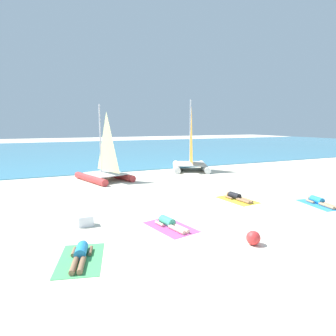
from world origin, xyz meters
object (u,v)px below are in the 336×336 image
at_px(towel_center_left, 171,227).
at_px(towel_center_right, 237,200).
at_px(sailboat_red, 105,169).
at_px(towel_leftmost, 81,259).
at_px(sunbather_center_left, 169,223).
at_px(sunbather_rightmost, 319,201).
at_px(sailboat_white, 190,160).
at_px(towel_rightmost, 320,204).
at_px(sunbather_leftmost, 81,254).
at_px(beach_ball, 253,238).
at_px(sunbather_center_right, 237,197).
at_px(cooler_box, 86,221).

relative_size(towel_center_left, towel_center_right, 1.00).
height_order(sailboat_red, towel_leftmost, sailboat_red).
height_order(sailboat_red, sunbather_center_left, sailboat_red).
distance_m(towel_leftmost, sunbather_rightmost, 10.37).
xyz_separation_m(sailboat_white, towel_rightmost, (0.62, -10.82, -0.79)).
distance_m(sailboat_white, sunbather_leftmost, 15.30).
bearing_deg(towel_center_left, sailboat_red, 91.95).
bearing_deg(sunbather_center_left, towel_center_left, -90.00).
distance_m(towel_center_left, towel_rightmost, 7.16).
bearing_deg(sunbather_center_left, towel_center_right, 11.57).
bearing_deg(sailboat_red, beach_ball, -98.23).
relative_size(towel_center_left, sunbather_center_right, 1.21).
height_order(sailboat_white, sunbather_leftmost, sailboat_white).
xyz_separation_m(sunbather_center_left, sunbather_rightmost, (7.19, -0.13, 0.00)).
xyz_separation_m(towel_rightmost, beach_ball, (-5.55, -2.16, 0.20)).
height_order(towel_center_left, beach_ball, beach_ball).
distance_m(towel_rightmost, beach_ball, 5.96).
bearing_deg(sailboat_white, sunbather_center_left, -97.87).
distance_m(sunbather_center_left, beach_ball, 2.87).
relative_size(towel_rightmost, sunbather_rightmost, 1.21).
relative_size(towel_center_left, beach_ball, 4.56).
relative_size(sailboat_red, towel_center_right, 2.49).
relative_size(sailboat_red, towel_center_left, 2.49).
distance_m(sailboat_red, towel_center_right, 8.66).
bearing_deg(beach_ball, towel_leftmost, 167.24).
distance_m(sunbather_center_right, beach_ball, 5.10).
xyz_separation_m(sunbather_rightmost, beach_ball, (-5.56, -2.23, 0.08)).
bearing_deg(sailboat_white, towel_leftmost, -105.28).
bearing_deg(cooler_box, sunbather_leftmost, -101.00).
distance_m(sailboat_red, towel_leftmost, 10.87).
bearing_deg(towel_center_right, beach_ball, -122.42).
distance_m(sunbather_leftmost, sunbather_rightmost, 10.35).
xyz_separation_m(towel_center_left, towel_rightmost, (7.16, -0.13, 0.00)).
bearing_deg(towel_center_right, sailboat_red, 122.48).
height_order(sailboat_white, sunbather_rightmost, sailboat_white).
bearing_deg(sunbather_center_left, cooler_box, 142.40).
relative_size(towel_center_right, towel_rightmost, 1.00).
height_order(sunbather_center_left, sunbather_rightmost, same).
relative_size(sunbather_center_left, towel_rightmost, 0.82).
relative_size(towel_rightmost, beach_ball, 4.56).
bearing_deg(sunbather_center_right, towel_rightmost, -43.16).
bearing_deg(sailboat_white, towel_center_left, -97.66).
distance_m(towel_center_right, sunbather_rightmost, 3.50).
distance_m(sailboat_white, sunbather_center_left, 12.50).
height_order(towel_leftmost, sunbather_rightmost, sunbather_rightmost).
height_order(sunbather_center_left, sunbather_center_right, same).
xyz_separation_m(sailboat_white, beach_ball, (-4.93, -12.99, -0.59)).
distance_m(towel_leftmost, beach_ball, 4.87).
bearing_deg(towel_center_left, towel_leftmost, -158.70).
distance_m(sunbather_rightmost, beach_ball, 5.99).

